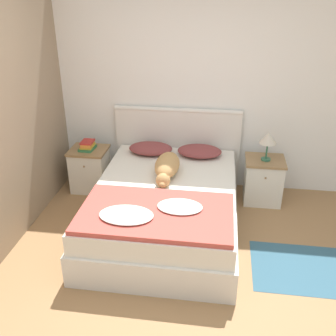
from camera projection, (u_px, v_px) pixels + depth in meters
ground_plane at (162, 295)px, 3.36m from camera, size 16.00×16.00×0.00m
wall_back at (189, 86)px, 4.70m from camera, size 9.00×0.06×2.55m
wall_side_left at (19, 107)px, 3.94m from camera, size 0.06×3.10×2.55m
bed at (165, 207)px, 4.16m from camera, size 1.49×2.06×0.52m
headboard at (177, 145)px, 4.98m from camera, size 1.57×0.06×1.02m
nightstand_left at (90, 169)px, 4.95m from camera, size 0.45×0.41×0.55m
nightstand_right at (263, 180)px, 4.68m from camera, size 0.45×0.41×0.55m
pillow_left at (151, 148)px, 4.76m from camera, size 0.53×0.37×0.12m
pillow_right at (200, 151)px, 4.69m from camera, size 0.53×0.37×0.12m
quilt at (155, 213)px, 3.52m from camera, size 1.38×0.83×0.08m
dog at (167, 166)px, 4.22m from camera, size 0.26×0.76×0.21m
book_stack at (87, 145)px, 4.80m from camera, size 0.18×0.23×0.11m
table_lamp at (268, 139)px, 4.43m from camera, size 0.20×0.20×0.34m
rug at (303, 268)px, 3.67m from camera, size 0.95×0.73×0.00m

